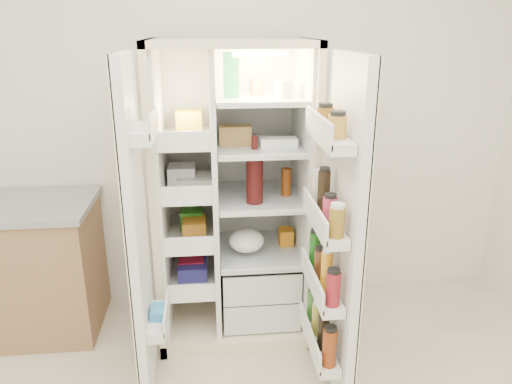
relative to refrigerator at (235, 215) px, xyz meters
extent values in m
cube|color=white|center=(-0.07, 0.35, 0.61)|extent=(4.00, 0.02, 2.70)
cube|color=beige|center=(-0.02, 0.28, 0.16)|extent=(0.92, 0.04, 1.80)
cube|color=beige|center=(-0.46, -0.05, 0.16)|extent=(0.04, 0.70, 1.80)
cube|color=beige|center=(0.42, -0.05, 0.16)|extent=(0.04, 0.70, 1.80)
cube|color=beige|center=(-0.02, -0.05, 1.04)|extent=(0.92, 0.70, 0.04)
cube|color=beige|center=(-0.02, -0.05, -0.70)|extent=(0.92, 0.70, 0.08)
cube|color=silver|center=(-0.02, 0.25, 0.18)|extent=(0.84, 0.02, 1.68)
cube|color=silver|center=(-0.43, -0.05, 0.18)|extent=(0.02, 0.62, 1.68)
cube|color=silver|center=(0.39, -0.05, 0.18)|extent=(0.02, 0.62, 1.68)
cube|color=silver|center=(-0.13, -0.05, 0.18)|extent=(0.03, 0.62, 1.68)
cube|color=silver|center=(0.14, -0.07, -0.56)|extent=(0.47, 0.52, 0.19)
cube|color=silver|center=(0.14, -0.07, -0.36)|extent=(0.47, 0.52, 0.19)
cube|color=#FFD18C|center=(0.14, 0.00, 0.98)|extent=(0.30, 0.30, 0.02)
cube|color=white|center=(-0.28, -0.05, -0.39)|extent=(0.28, 0.58, 0.02)
cube|color=white|center=(-0.28, -0.05, -0.09)|extent=(0.28, 0.58, 0.02)
cube|color=white|center=(-0.28, -0.05, 0.21)|extent=(0.28, 0.58, 0.02)
cube|color=white|center=(-0.28, -0.05, 0.51)|extent=(0.28, 0.58, 0.02)
cube|color=silver|center=(0.14, -0.05, -0.22)|extent=(0.49, 0.58, 0.01)
cube|color=silver|center=(0.14, -0.05, 0.14)|extent=(0.49, 0.58, 0.01)
cube|color=silver|center=(0.14, -0.05, 0.46)|extent=(0.49, 0.58, 0.02)
cube|color=silver|center=(0.14, -0.05, 0.74)|extent=(0.49, 0.58, 0.02)
cube|color=#BD1A3A|center=(-0.28, -0.05, -0.33)|extent=(0.16, 0.20, 0.10)
cube|color=#2F7E22|center=(-0.28, -0.05, -0.02)|extent=(0.14, 0.18, 0.12)
cube|color=silver|center=(-0.28, -0.05, 0.25)|extent=(0.20, 0.22, 0.07)
cube|color=gold|center=(-0.28, -0.05, 0.59)|extent=(0.15, 0.16, 0.14)
cube|color=#38349D|center=(-0.28, -0.05, -0.34)|extent=(0.18, 0.20, 0.09)
cube|color=#C07C21|center=(-0.28, -0.05, -0.03)|extent=(0.14, 0.18, 0.10)
cube|color=white|center=(-0.28, -0.05, 0.28)|extent=(0.16, 0.16, 0.12)
sphere|color=orange|center=(0.01, -0.15, -0.62)|extent=(0.07, 0.07, 0.07)
sphere|color=orange|center=(0.10, -0.11, -0.62)|extent=(0.07, 0.07, 0.07)
sphere|color=orange|center=(0.20, -0.15, -0.62)|extent=(0.07, 0.07, 0.07)
sphere|color=orange|center=(0.06, -0.01, -0.62)|extent=(0.07, 0.07, 0.07)
sphere|color=orange|center=(0.16, -0.03, -0.62)|extent=(0.07, 0.07, 0.07)
sphere|color=orange|center=(0.26, -0.07, -0.62)|extent=(0.07, 0.07, 0.07)
sphere|color=orange|center=(-0.02, -0.07, -0.62)|extent=(0.07, 0.07, 0.07)
ellipsoid|color=#3F7727|center=(0.14, -0.05, -0.34)|extent=(0.26, 0.24, 0.11)
cylinder|color=#3D0D0D|center=(0.10, -0.18, 0.30)|extent=(0.10, 0.10, 0.31)
cylinder|color=#82380E|center=(0.31, -0.07, 0.23)|extent=(0.06, 0.06, 0.17)
cube|color=#23814F|center=(-0.02, -0.09, 0.86)|extent=(0.08, 0.08, 0.24)
cylinder|color=silver|center=(0.27, -0.12, 0.79)|extent=(0.10, 0.10, 0.09)
cylinder|color=#A85B26|center=(0.13, -0.01, 0.79)|extent=(0.07, 0.07, 0.10)
cube|color=white|center=(0.25, -0.14, 0.49)|extent=(0.21, 0.09, 0.05)
cube|color=#AA7F44|center=(0.00, -0.06, 0.52)|extent=(0.19, 0.10, 0.11)
ellipsoid|color=white|center=(0.06, -0.14, -0.15)|extent=(0.21, 0.19, 0.14)
cube|color=orange|center=(0.32, 0.00, -0.17)|extent=(0.09, 0.10, 0.10)
cube|color=silver|center=(-0.52, -0.60, 0.16)|extent=(0.05, 0.40, 1.72)
cube|color=beige|center=(-0.54, -0.60, 0.16)|extent=(0.01, 0.40, 1.72)
cube|color=silver|center=(-0.45, -0.60, -0.34)|extent=(0.09, 0.32, 0.06)
cube|color=silver|center=(-0.45, -0.60, 0.66)|extent=(0.09, 0.32, 0.06)
cube|color=#338CCC|center=(-0.45, -0.60, -0.31)|extent=(0.07, 0.12, 0.10)
cube|color=silver|center=(0.48, -0.69, 0.16)|extent=(0.05, 0.58, 1.72)
cube|color=beige|center=(0.51, -0.69, 0.16)|extent=(0.01, 0.58, 1.72)
cube|color=silver|center=(0.40, -0.69, -0.48)|extent=(0.11, 0.50, 0.05)
cube|color=silver|center=(0.40, -0.69, -0.14)|extent=(0.11, 0.50, 0.05)
cube|color=silver|center=(0.40, -0.69, 0.21)|extent=(0.11, 0.50, 0.05)
cube|color=silver|center=(0.40, -0.69, 0.64)|extent=(0.11, 0.50, 0.05)
cylinder|color=maroon|center=(0.40, -0.89, -0.36)|extent=(0.07, 0.07, 0.20)
cylinder|color=black|center=(0.40, -0.76, -0.35)|extent=(0.06, 0.06, 0.22)
cylinder|color=#A29E36|center=(0.40, -0.63, -0.37)|extent=(0.06, 0.06, 0.18)
cylinder|color=#347426|center=(0.40, -0.50, -0.36)|extent=(0.06, 0.06, 0.19)
cylinder|color=maroon|center=(0.40, -0.89, -0.03)|extent=(0.07, 0.07, 0.17)
cylinder|color=orange|center=(0.40, -0.76, -0.01)|extent=(0.06, 0.06, 0.21)
cylinder|color=#592F16|center=(0.40, -0.63, -0.04)|extent=(0.07, 0.07, 0.16)
cylinder|color=#196316|center=(0.40, -0.50, -0.02)|extent=(0.06, 0.06, 0.20)
cylinder|color=brown|center=(0.40, -0.89, 0.30)|extent=(0.07, 0.07, 0.14)
cylinder|color=#B12D4C|center=(0.40, -0.76, 0.30)|extent=(0.07, 0.07, 0.14)
cylinder|color=black|center=(0.40, -0.63, 0.35)|extent=(0.06, 0.06, 0.23)
cylinder|color=beige|center=(0.40, -0.50, 0.32)|extent=(0.06, 0.06, 0.18)
cylinder|color=#AC7A2B|center=(0.40, -0.81, 0.71)|extent=(0.08, 0.08, 0.10)
cylinder|color=brown|center=(0.40, -0.59, 0.71)|extent=(0.08, 0.08, 0.10)
cube|color=olive|center=(-1.46, 0.02, -0.33)|extent=(1.15, 0.59, 0.82)
camera|label=1|loc=(-0.16, -2.83, 1.12)|focal=34.00mm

